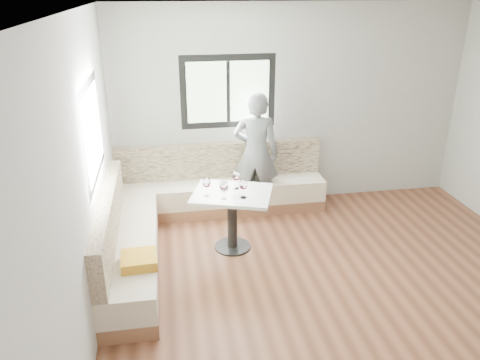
# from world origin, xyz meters

# --- Properties ---
(room) EXTENTS (5.01, 5.01, 2.81)m
(room) POSITION_xyz_m (-0.08, 0.08, 1.41)
(room) COLOR brown
(room) RESTS_ON ground
(banquette) EXTENTS (2.90, 2.80, 0.95)m
(banquette) POSITION_xyz_m (-1.59, 1.63, 0.33)
(banquette) COLOR #986343
(banquette) RESTS_ON ground
(table) EXTENTS (1.08, 0.95, 0.74)m
(table) POSITION_xyz_m (-1.05, 1.20, 0.56)
(table) COLOR black
(table) RESTS_ON ground
(person) EXTENTS (0.72, 0.59, 1.72)m
(person) POSITION_xyz_m (-0.56, 2.18, 0.86)
(person) COLOR slate
(person) RESTS_ON ground
(olive_ramekin) EXTENTS (0.10, 0.10, 0.04)m
(olive_ramekin) POSITION_xyz_m (-1.12, 1.35, 0.76)
(olive_ramekin) COLOR white
(olive_ramekin) RESTS_ON table
(wine_glass_a) EXTENTS (0.10, 0.10, 0.22)m
(wine_glass_a) POSITION_xyz_m (-1.35, 1.16, 0.90)
(wine_glass_a) COLOR white
(wine_glass_a) RESTS_ON table
(wine_glass_b) EXTENTS (0.10, 0.10, 0.22)m
(wine_glass_b) POSITION_xyz_m (-1.16, 1.06, 0.90)
(wine_glass_b) COLOR white
(wine_glass_b) RESTS_ON table
(wine_glass_c) EXTENTS (0.10, 0.10, 0.22)m
(wine_glass_c) POSITION_xyz_m (-0.94, 1.04, 0.90)
(wine_glass_c) COLOR white
(wine_glass_c) RESTS_ON table
(wine_glass_d) EXTENTS (0.10, 0.10, 0.22)m
(wine_glass_d) POSITION_xyz_m (-0.98, 1.31, 0.90)
(wine_glass_d) COLOR white
(wine_glass_d) RESTS_ON table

